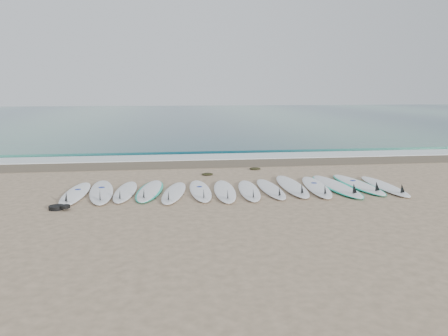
{
  "coord_description": "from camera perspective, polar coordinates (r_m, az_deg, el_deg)",
  "views": [
    {
      "loc": [
        -1.7,
        -10.51,
        2.48
      ],
      "look_at": [
        -0.14,
        1.02,
        0.4
      ],
      "focal_mm": 35.0,
      "sensor_mm": 36.0,
      "label": 1
    }
  ],
  "objects": [
    {
      "name": "ground",
      "position": [
        10.93,
        1.44,
        -2.98
      ],
      "size": [
        120.0,
        120.0,
        0.0
      ],
      "primitive_type": "plane",
      "color": "#9C8265"
    },
    {
      "name": "seaweed_far",
      "position": [
        13.83,
        4.07,
        -0.07
      ],
      "size": [
        0.36,
        0.28,
        0.07
      ],
      "primitive_type": "ellipsoid",
      "color": "black",
      "rests_on": "ground"
    },
    {
      "name": "surfboard_7",
      "position": [
        10.75,
        3.32,
        -2.94
      ],
      "size": [
        0.67,
        2.39,
        0.3
      ],
      "rotation": [
        0.0,
        0.0,
        -0.08
      ],
      "color": "white",
      "rests_on": "ground"
    },
    {
      "name": "surfboard_2",
      "position": [
        10.88,
        -12.79,
        -3.02
      ],
      "size": [
        0.61,
        2.36,
        0.3
      ],
      "rotation": [
        0.0,
        0.0,
        -0.06
      ],
      "color": "white",
      "rests_on": "ground"
    },
    {
      "name": "wave_crest",
      "position": [
        17.76,
        -2.15,
        2.27
      ],
      "size": [
        120.0,
        1.0,
        0.1
      ],
      "primitive_type": "cube",
      "color": "#225A57",
      "rests_on": "ground"
    },
    {
      "name": "foam_band",
      "position": [
        16.29,
        -1.63,
        1.45
      ],
      "size": [
        120.0,
        1.4,
        0.04
      ],
      "primitive_type": "cube",
      "color": "silver",
      "rests_on": "ground"
    },
    {
      "name": "surfboard_9",
      "position": [
        11.32,
        8.91,
        -2.34
      ],
      "size": [
        0.69,
        2.75,
        0.35
      ],
      "rotation": [
        0.0,
        0.0,
        -0.05
      ],
      "color": "white",
      "rests_on": "ground"
    },
    {
      "name": "surfboard_5",
      "position": [
        10.73,
        -3.09,
        -2.96
      ],
      "size": [
        0.53,
        2.43,
        0.31
      ],
      "rotation": [
        0.0,
        0.0,
        0.01
      ],
      "color": "white",
      "rests_on": "ground"
    },
    {
      "name": "surfboard_8",
      "position": [
        10.96,
        6.16,
        -2.72
      ],
      "size": [
        0.49,
        2.36,
        0.3
      ],
      "rotation": [
        0.0,
        0.0,
        -0.0
      ],
      "color": "white",
      "rests_on": "ground"
    },
    {
      "name": "surfboard_12",
      "position": [
        11.96,
        17.12,
        -2.05
      ],
      "size": [
        0.77,
        2.68,
        0.34
      ],
      "rotation": [
        0.0,
        0.0,
        0.05
      ],
      "color": "white",
      "rests_on": "ground"
    },
    {
      "name": "ocean",
      "position": [
        43.11,
        -5.48,
        6.83
      ],
      "size": [
        120.0,
        55.0,
        0.03
      ],
      "primitive_type": "cube",
      "color": "#225A57",
      "rests_on": "ground"
    },
    {
      "name": "surfboard_1",
      "position": [
        10.98,
        -15.73,
        -2.99
      ],
      "size": [
        0.85,
        2.73,
        0.34
      ],
      "rotation": [
        0.0,
        0.0,
        0.11
      ],
      "color": "white",
      "rests_on": "ground"
    },
    {
      "name": "surfboard_6",
      "position": [
        10.66,
        0.11,
        -3.02
      ],
      "size": [
        0.67,
        2.51,
        0.32
      ],
      "rotation": [
        0.0,
        0.0,
        -0.06
      ],
      "color": "white",
      "rests_on": "ground"
    },
    {
      "name": "surfboard_10",
      "position": [
        11.35,
        12.02,
        -2.42
      ],
      "size": [
        0.87,
        2.64,
        0.33
      ],
      "rotation": [
        0.0,
        0.0,
        -0.13
      ],
      "color": "white",
      "rests_on": "ground"
    },
    {
      "name": "leash_coil",
      "position": [
        9.86,
        -20.81,
        -4.82
      ],
      "size": [
        0.46,
        0.36,
        0.11
      ],
      "color": "black",
      "rests_on": "ground"
    },
    {
      "name": "seaweed_near",
      "position": [
        12.91,
        -2.19,
        -0.8
      ],
      "size": [
        0.34,
        0.27,
        0.07
      ],
      "primitive_type": "ellipsoid",
      "color": "black",
      "rests_on": "ground"
    },
    {
      "name": "surfboard_0",
      "position": [
        10.98,
        -18.88,
        -3.18
      ],
      "size": [
        0.57,
        2.51,
        0.32
      ],
      "rotation": [
        0.0,
        0.0,
        -0.02
      ],
      "color": "white",
      "rests_on": "ground"
    },
    {
      "name": "surfboard_11",
      "position": [
        11.59,
        14.49,
        -2.29
      ],
      "size": [
        0.77,
        2.82,
        0.35
      ],
      "rotation": [
        0.0,
        0.0,
        0.04
      ],
      "color": "white",
      "rests_on": "ground"
    },
    {
      "name": "surfboard_13",
      "position": [
        11.93,
        20.29,
        -2.23
      ],
      "size": [
        0.59,
        2.53,
        0.32
      ],
      "rotation": [
        0.0,
        0.0,
        -0.03
      ],
      "color": "white",
      "rests_on": "ground"
    },
    {
      "name": "surfboard_4",
      "position": [
        10.58,
        -6.59,
        -3.21
      ],
      "size": [
        0.86,
        2.39,
        0.3
      ],
      "rotation": [
        0.0,
        0.0,
        -0.16
      ],
      "color": "white",
      "rests_on": "ground"
    },
    {
      "name": "wet_sand_band",
      "position": [
        14.91,
        -1.06,
        0.59
      ],
      "size": [
        120.0,
        1.8,
        0.01
      ],
      "primitive_type": "cube",
      "color": "brown",
      "rests_on": "ground"
    },
    {
      "name": "surfboard_3",
      "position": [
        10.9,
        -9.68,
        -2.92
      ],
      "size": [
        0.87,
        2.48,
        0.31
      ],
      "rotation": [
        0.0,
        0.0,
        -0.12
      ],
      "color": "white",
      "rests_on": "ground"
    }
  ]
}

